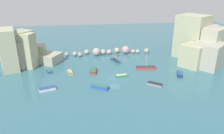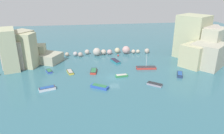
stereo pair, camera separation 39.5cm
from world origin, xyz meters
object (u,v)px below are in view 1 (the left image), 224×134
moored_boat_7 (47,89)px  moored_boat_9 (70,72)px  channel_buoy (118,55)px  moored_boat_0 (49,71)px  moored_boat_1 (122,76)px  moored_boat_6 (100,87)px  moored_boat_4 (155,84)px  moored_boat_5 (94,71)px  moored_boat_2 (146,68)px  moored_boat_3 (180,74)px  moored_boat_8 (115,61)px

moored_boat_7 → moored_boat_9: moored_boat_7 is taller
channel_buoy → moored_boat_7: size_ratio=0.14×
moored_boat_0 → moored_boat_1: size_ratio=0.90×
moored_boat_6 → moored_boat_4: bearing=-148.9°
moored_boat_4 → moored_boat_6: bearing=36.9°
moored_boat_4 → moored_boat_5: size_ratio=0.92×
moored_boat_1 → moored_boat_4: size_ratio=0.90×
moored_boat_5 → moored_boat_9: bearing=-85.5°
moored_boat_1 → moored_boat_4: moored_boat_1 is taller
moored_boat_7 → moored_boat_2: bearing=-177.8°
moored_boat_0 → moored_boat_3: moored_boat_3 is taller
channel_buoy → moored_boat_4: (4.81, -22.91, -0.01)m
moored_boat_1 → moored_boat_8: bearing=83.2°
moored_boat_6 → moored_boat_8: (6.33, 17.01, -0.05)m
moored_boat_8 → moored_boat_7: bearing=113.9°
moored_boat_0 → moored_boat_7: moored_boat_7 is taller
moored_boat_4 → moored_boat_8: (-6.62, 17.39, 0.04)m
moored_boat_4 → moored_boat_9: 22.68m
moored_boat_2 → moored_boat_7: (-25.77, -9.42, 0.01)m
channel_buoy → moored_boat_5: 15.64m
moored_boat_2 → moored_boat_3: (7.25, -6.05, 0.04)m
moored_boat_1 → moored_boat_3: moored_boat_3 is taller
channel_buoy → moored_boat_8: size_ratio=0.12×
moored_boat_2 → moored_boat_6: moored_boat_2 is taller
moored_boat_0 → moored_boat_6: size_ratio=0.69×
moored_boat_2 → moored_boat_5: size_ratio=1.49×
moored_boat_6 → moored_boat_7: bearing=29.1°
channel_buoy → moored_boat_1: (-1.97, -16.78, -0.00)m
moored_boat_4 → moored_boat_3: bearing=-112.9°
moored_boat_5 → moored_boat_7: (-10.95, -8.94, 0.02)m
moored_boat_3 → moored_boat_9: moored_boat_3 is taller
moored_boat_2 → channel_buoy: bearing=-59.0°
moored_boat_0 → moored_boat_5: moored_boat_5 is taller
moored_boat_8 → moored_boat_3: bearing=-148.9°
moored_boat_4 → moored_boat_6: moored_boat_6 is taller
moored_boat_0 → moored_boat_2: bearing=64.6°
moored_boat_3 → moored_boat_8: 19.73m
moored_boat_5 → moored_boat_9: (-6.31, 0.52, -0.05)m
moored_boat_1 → moored_boat_8: (0.15, 11.27, 0.03)m
moored_boat_3 → moored_boat_6: bearing=-55.5°
moored_boat_2 → moored_boat_5: bearing=7.4°
channel_buoy → moored_boat_7: 29.49m
moored_boat_4 → moored_boat_6: 12.96m
moored_boat_2 → moored_boat_6: 17.32m
moored_boat_3 → moored_boat_4: (-8.32, -4.51, -0.12)m
moored_boat_7 → moored_boat_8: bearing=-155.9°
moored_boat_1 → moored_boat_7: (-17.92, -4.99, 0.08)m
moored_boat_1 → moored_boat_8: size_ratio=0.70×
moored_boat_1 → moored_boat_9: 14.02m
moored_boat_2 → moored_boat_1: bearing=35.0°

